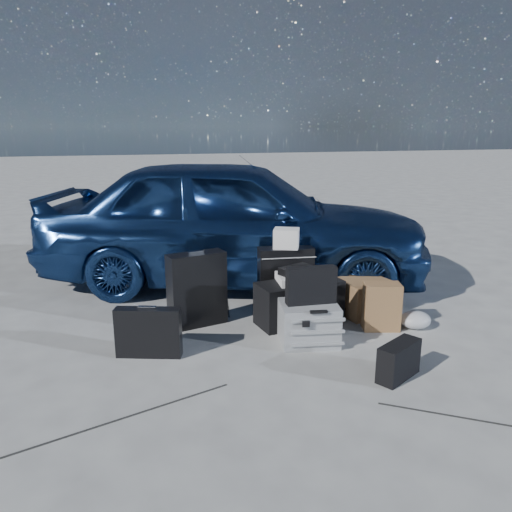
{
  "coord_description": "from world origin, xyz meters",
  "views": [
    {
      "loc": [
        -1.33,
        -3.33,
        1.76
      ],
      "look_at": [
        -0.14,
        0.85,
        0.63
      ],
      "focal_mm": 35.0,
      "sensor_mm": 36.0,
      "label": 1
    }
  ],
  "objects_px": {
    "car": "(235,220)",
    "suitcase_right": "(286,279)",
    "pelican_case": "(309,323)",
    "briefcase": "(148,332)",
    "duffel_bag": "(299,302)",
    "cardboard_box": "(362,297)",
    "suitcase_left": "(197,289)"
  },
  "relations": [
    {
      "from": "pelican_case",
      "to": "duffel_bag",
      "type": "height_order",
      "value": "duffel_bag"
    },
    {
      "from": "pelican_case",
      "to": "duffel_bag",
      "type": "distance_m",
      "value": 0.45
    },
    {
      "from": "suitcase_left",
      "to": "suitcase_right",
      "type": "distance_m",
      "value": 0.9
    },
    {
      "from": "duffel_bag",
      "to": "cardboard_box",
      "type": "xyz_separation_m",
      "value": [
        0.67,
        0.04,
        -0.03
      ]
    },
    {
      "from": "suitcase_left",
      "to": "duffel_bag",
      "type": "relative_size",
      "value": 0.86
    },
    {
      "from": "suitcase_right",
      "to": "cardboard_box",
      "type": "distance_m",
      "value": 0.76
    },
    {
      "from": "briefcase",
      "to": "suitcase_right",
      "type": "xyz_separation_m",
      "value": [
        1.37,
        0.67,
        0.12
      ]
    },
    {
      "from": "suitcase_right",
      "to": "cardboard_box",
      "type": "height_order",
      "value": "suitcase_right"
    },
    {
      "from": "car",
      "to": "suitcase_left",
      "type": "distance_m",
      "value": 1.39
    },
    {
      "from": "car",
      "to": "cardboard_box",
      "type": "height_order",
      "value": "car"
    },
    {
      "from": "pelican_case",
      "to": "briefcase",
      "type": "distance_m",
      "value": 1.31
    },
    {
      "from": "car",
      "to": "cardboard_box",
      "type": "xyz_separation_m",
      "value": [
        0.94,
        -1.33,
        -0.56
      ]
    },
    {
      "from": "pelican_case",
      "to": "briefcase",
      "type": "relative_size",
      "value": 0.92
    },
    {
      "from": "car",
      "to": "duffel_bag",
      "type": "bearing_deg",
      "value": -149.36
    },
    {
      "from": "car",
      "to": "cardboard_box",
      "type": "distance_m",
      "value": 1.72
    },
    {
      "from": "cardboard_box",
      "to": "suitcase_left",
      "type": "bearing_deg",
      "value": 174.31
    },
    {
      "from": "car",
      "to": "briefcase",
      "type": "relative_size",
      "value": 8.38
    },
    {
      "from": "car",
      "to": "suitcase_right",
      "type": "bearing_deg",
      "value": -146.81
    },
    {
      "from": "briefcase",
      "to": "suitcase_left",
      "type": "xyz_separation_m",
      "value": [
        0.48,
        0.54,
        0.14
      ]
    },
    {
      "from": "pelican_case",
      "to": "suitcase_left",
      "type": "relative_size",
      "value": 0.7
    },
    {
      "from": "briefcase",
      "to": "duffel_bag",
      "type": "bearing_deg",
      "value": 31.88
    },
    {
      "from": "car",
      "to": "suitcase_left",
      "type": "relative_size",
      "value": 6.35
    },
    {
      "from": "car",
      "to": "suitcase_right",
      "type": "distance_m",
      "value": 1.15
    },
    {
      "from": "briefcase",
      "to": "suitcase_right",
      "type": "height_order",
      "value": "suitcase_right"
    },
    {
      "from": "suitcase_left",
      "to": "duffel_bag",
      "type": "xyz_separation_m",
      "value": [
        0.91,
        -0.2,
        -0.14
      ]
    },
    {
      "from": "pelican_case",
      "to": "briefcase",
      "type": "bearing_deg",
      "value": -174.47
    },
    {
      "from": "briefcase",
      "to": "duffel_bag",
      "type": "xyz_separation_m",
      "value": [
        1.39,
        0.34,
        -0.0
      ]
    },
    {
      "from": "duffel_bag",
      "to": "cardboard_box",
      "type": "relative_size",
      "value": 1.73
    },
    {
      "from": "duffel_bag",
      "to": "briefcase",
      "type": "bearing_deg",
      "value": -175.56
    },
    {
      "from": "suitcase_right",
      "to": "duffel_bag",
      "type": "bearing_deg",
      "value": -80.07
    },
    {
      "from": "suitcase_right",
      "to": "cardboard_box",
      "type": "bearing_deg",
      "value": -16.18
    },
    {
      "from": "suitcase_left",
      "to": "suitcase_right",
      "type": "height_order",
      "value": "suitcase_left"
    }
  ]
}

